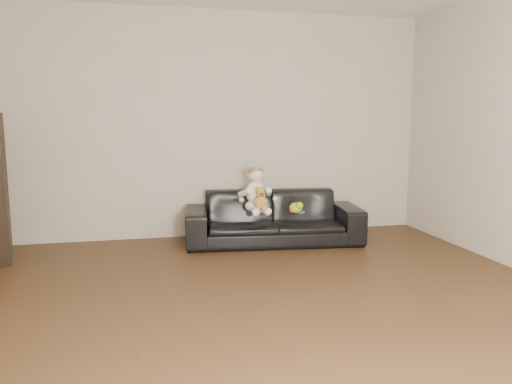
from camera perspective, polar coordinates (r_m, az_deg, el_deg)
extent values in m
plane|color=#462D18|center=(3.45, 2.39, -15.31)|extent=(5.50, 5.50, 0.00)
plane|color=#B7AD9A|center=(5.85, -4.67, 7.60)|extent=(5.00, 0.00, 5.00)
imported|color=black|center=(5.59, 1.97, -2.92)|extent=(2.01, 0.96, 0.57)
ellipsoid|color=white|center=(5.42, 0.00, -1.61)|extent=(0.27, 0.24, 0.13)
ellipsoid|color=white|center=(5.41, -0.04, -0.09)|extent=(0.23, 0.20, 0.26)
sphere|color=beige|center=(5.37, 0.00, 1.99)|extent=(0.19, 0.19, 0.17)
ellipsoid|color=#8C603F|center=(5.38, -0.02, 2.27)|extent=(0.19, 0.19, 0.12)
cylinder|color=white|center=(5.26, -0.16, -2.14)|extent=(0.10, 0.21, 0.08)
cylinder|color=white|center=(5.28, 0.92, -2.10)|extent=(0.10, 0.21, 0.08)
sphere|color=white|center=(5.15, -0.01, -2.37)|extent=(0.08, 0.08, 0.07)
sphere|color=white|center=(5.18, 1.31, -2.31)|extent=(0.08, 0.08, 0.07)
cylinder|color=white|center=(5.33, -1.29, -0.06)|extent=(0.08, 0.18, 0.11)
cylinder|color=white|center=(5.38, 1.47, 0.03)|extent=(0.08, 0.18, 0.11)
ellipsoid|color=#B27E32|center=(5.26, 0.49, -1.16)|extent=(0.16, 0.15, 0.15)
sphere|color=#B27E32|center=(5.22, 0.53, -0.01)|extent=(0.13, 0.13, 0.10)
sphere|color=#B27E32|center=(5.22, 0.12, 0.41)|extent=(0.05, 0.05, 0.04)
sphere|color=#B27E32|center=(5.24, 0.89, 0.43)|extent=(0.05, 0.05, 0.04)
sphere|color=#593819|center=(5.18, 0.64, -0.20)|extent=(0.05, 0.05, 0.04)
ellipsoid|color=#9BC417|center=(5.37, 4.55, -1.83)|extent=(0.18, 0.20, 0.11)
sphere|color=red|center=(5.37, 4.12, -2.11)|extent=(0.07, 0.07, 0.06)
cylinder|color=blue|center=(5.41, 5.09, -2.30)|extent=(0.12, 0.12, 0.01)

